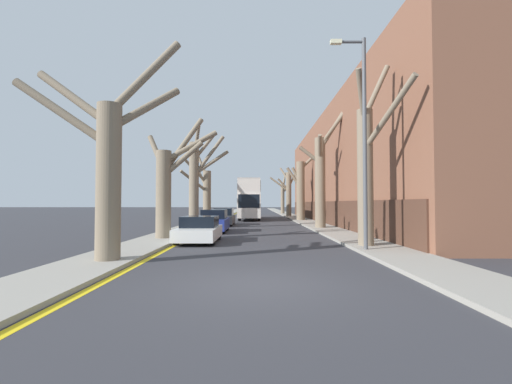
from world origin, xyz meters
TOP-DOWN VIEW (x-y plane):
  - ground_plane at (0.00, 0.00)m, footprint 300.00×300.00m
  - sidewalk_left at (-5.03, 50.00)m, footprint 2.27×120.00m
  - sidewalk_right at (5.03, 50.00)m, footprint 2.27×120.00m
  - building_facade_right at (11.15, 24.81)m, footprint 10.08×42.20m
  - kerb_line_stripe at (-3.71, 50.00)m, footprint 0.24×120.00m
  - street_tree_left_0 at (-4.79, 2.86)m, footprint 5.14×2.38m
  - street_tree_left_1 at (-4.64, 9.65)m, footprint 3.91×1.82m
  - street_tree_left_2 at (-4.54, 17.62)m, footprint 2.98×3.12m
  - street_tree_left_3 at (-4.91, 24.46)m, footprint 2.61×3.30m
  - street_tree_right_0 at (4.69, 6.38)m, footprint 2.04×3.38m
  - street_tree_right_1 at (4.80, 17.13)m, footprint 3.59×2.06m
  - street_tree_right_2 at (4.79, 28.60)m, footprint 4.16×1.81m
  - street_tree_right_3 at (4.49, 40.01)m, footprint 3.87×2.11m
  - street_tree_right_4 at (4.62, 50.90)m, footprint 1.79×3.46m
  - double_decker_bus at (-0.76, 31.98)m, footprint 2.46×10.75m
  - parked_car_0 at (-2.81, 8.72)m, footprint 1.86×4.12m
  - parked_car_1 at (-2.81, 14.63)m, footprint 1.75×4.18m
  - parked_car_2 at (-2.81, 21.44)m, footprint 1.73×4.54m
  - lamp_post at (4.14, 5.20)m, footprint 1.40×0.20m

SIDE VIEW (x-z plane):
  - ground_plane at x=0.00m, z-range 0.00..0.00m
  - kerb_line_stripe at x=-3.71m, z-range 0.00..0.01m
  - sidewalk_left at x=-5.03m, z-range 0.00..0.12m
  - sidewalk_right at x=5.03m, z-range 0.00..0.12m
  - parked_car_0 at x=-2.81m, z-range -0.03..1.23m
  - parked_car_2 at x=-2.81m, z-range -0.04..1.42m
  - parked_car_1 at x=-2.81m, z-range -0.04..1.43m
  - double_decker_bus at x=-0.76m, z-range 0.29..4.82m
  - street_tree_left_1 at x=-4.64m, z-range -0.43..6.21m
  - street_tree_left_3 at x=-4.91m, z-range -0.69..6.77m
  - street_tree_right_4 at x=4.62m, z-range -0.63..6.77m
  - street_tree_left_0 at x=-4.79m, z-range -0.53..6.97m
  - street_tree_right_0 at x=4.69m, z-range -0.58..7.44m
  - street_tree_right_3 at x=4.49m, z-range -0.02..6.99m
  - street_tree_right_2 at x=4.79m, z-range -0.49..7.56m
  - street_tree_left_2 at x=-4.54m, z-range -0.10..7.56m
  - street_tree_right_1 at x=4.80m, z-range -0.51..8.43m
  - lamp_post at x=4.14m, z-range 0.47..8.89m
  - building_facade_right at x=11.15m, z-range -0.01..10.29m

